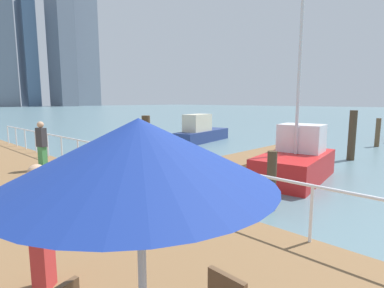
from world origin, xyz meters
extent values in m
plane|color=slate|center=(0.00, 20.00, 0.00)|extent=(300.00, 300.00, 0.00)
cube|color=olive|center=(3.63, 10.76, 0.09)|extent=(14.26, 2.00, 0.18)
cylinder|color=white|center=(-3.15, 4.54, 0.93)|extent=(0.06, 0.06, 1.05)
cylinder|color=white|center=(-3.15, 6.05, 0.93)|extent=(0.06, 0.06, 1.05)
cylinder|color=white|center=(-3.15, 7.57, 0.93)|extent=(0.06, 0.06, 1.05)
cylinder|color=white|center=(-3.15, 9.09, 0.93)|extent=(0.06, 0.06, 1.05)
cylinder|color=white|center=(-3.15, 10.61, 0.93)|extent=(0.06, 0.06, 1.05)
cylinder|color=white|center=(-3.15, 12.13, 0.93)|extent=(0.06, 0.06, 1.05)
cylinder|color=white|center=(-3.15, 13.65, 0.93)|extent=(0.06, 0.06, 1.05)
cylinder|color=white|center=(-3.15, 15.17, 0.93)|extent=(0.06, 0.06, 1.05)
cylinder|color=white|center=(-3.15, 16.69, 0.93)|extent=(0.06, 0.06, 1.05)
cylinder|color=white|center=(-3.15, 18.21, 0.93)|extent=(0.06, 0.06, 1.05)
cylinder|color=white|center=(-3.15, 19.73, 0.93)|extent=(0.06, 0.06, 1.05)
cylinder|color=white|center=(-3.15, 21.24, 0.93)|extent=(0.06, 0.06, 1.05)
cylinder|color=white|center=(-3.15, 22.76, 0.93)|extent=(0.06, 0.06, 1.05)
cylinder|color=white|center=(-3.15, 9.85, 1.45)|extent=(0.06, 25.82, 0.06)
cylinder|color=#473826|center=(-0.70, 12.53, 1.17)|extent=(0.35, 0.35, 2.34)
cylinder|color=#473826|center=(-1.25, 6.39, 0.82)|extent=(0.25, 0.25, 1.63)
cylinder|color=brown|center=(13.78, 7.20, 0.92)|extent=(0.29, 0.29, 1.84)
cylinder|color=#473826|center=(7.82, 7.03, 1.24)|extent=(0.36, 0.36, 2.48)
cube|color=navy|center=(7.81, 16.98, 0.40)|extent=(5.59, 2.40, 0.81)
cube|color=beige|center=(7.09, 16.84, 1.41)|extent=(2.35, 1.52, 1.20)
cube|color=red|center=(2.26, 7.37, 0.49)|extent=(4.35, 2.52, 0.98)
cube|color=white|center=(2.94, 7.46, 1.51)|extent=(1.44, 1.74, 1.06)
cylinder|color=silver|center=(2.26, 7.37, 5.18)|extent=(0.12, 0.12, 8.40)
cone|color=navy|center=(-7.18, 4.13, 2.61)|extent=(1.85, 1.85, 0.45)
cube|color=#3F8C4C|center=(-4.33, 14.04, 0.84)|extent=(0.26, 0.32, 0.87)
cube|color=#333338|center=(-4.33, 14.04, 1.62)|extent=(0.30, 0.40, 0.69)
sphere|color=tan|center=(-4.33, 14.04, 2.08)|extent=(0.24, 0.24, 0.24)
cube|color=#BF3333|center=(-7.03, 6.59, 0.82)|extent=(0.34, 0.33, 0.84)
cube|color=#BF3333|center=(-7.03, 6.59, 1.58)|extent=(0.42, 0.40, 0.67)
sphere|color=tan|center=(-7.03, 6.59, 2.02)|extent=(0.23, 0.23, 0.23)
cube|color=slate|center=(47.57, 172.56, 26.16)|extent=(6.36, 10.81, 52.31)
cube|color=slate|center=(61.06, 163.91, 44.66)|extent=(9.56, 14.31, 89.31)
cube|color=gray|center=(77.21, 169.44, 30.56)|extent=(13.85, 8.24, 61.13)
camera|label=1|loc=(-8.36, 2.50, 2.95)|focal=28.11mm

